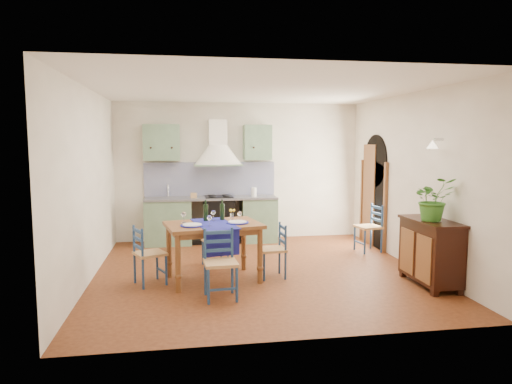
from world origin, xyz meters
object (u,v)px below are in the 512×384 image
at_px(dining_table, 214,230).
at_px(sideboard, 430,250).
at_px(chair_near, 220,263).
at_px(potted_plant, 433,199).

bearing_deg(dining_table, sideboard, -13.40).
bearing_deg(chair_near, potted_plant, -0.35).
xyz_separation_m(sideboard, potted_plant, (-0.03, -0.07, 0.73)).
bearing_deg(dining_table, potted_plant, -14.83).
height_order(chair_near, sideboard, sideboard).
bearing_deg(chair_near, sideboard, 1.04).
distance_m(chair_near, sideboard, 2.95).
distance_m(dining_table, sideboard, 3.08).
bearing_deg(sideboard, dining_table, 166.60).
relative_size(chair_near, sideboard, 0.85).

